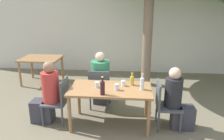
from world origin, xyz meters
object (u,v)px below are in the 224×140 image
drinking_glass_1 (97,85)px  drinking_glass_2 (123,83)px  patio_chair_1 (164,103)px  patio_chair_2 (100,87)px  dining_table_back (41,61)px  person_seated_2 (101,81)px  person_seated_1 (178,102)px  oil_cruet_2 (132,80)px  person_seated_0 (47,96)px  drinking_glass_0 (117,87)px  wine_bottle_0 (102,88)px  water_bottle_1 (142,83)px  patio_chair_0 (59,98)px  dining_table_front (110,92)px

drinking_glass_1 → drinking_glass_2: drinking_glass_1 is taller
patio_chair_1 → patio_chair_2: (-1.27, 0.63, 0.00)m
dining_table_back → drinking_glass_2: (2.39, -1.94, 0.15)m
dining_table_back → person_seated_2: size_ratio=0.88×
person_seated_1 → oil_cruet_2: person_seated_1 is taller
person_seated_0 → drinking_glass_0: size_ratio=10.91×
person_seated_0 → wine_bottle_0: bearing=74.8°
patio_chair_2 → water_bottle_1: (0.86, -0.65, 0.36)m
patio_chair_1 → drinking_glass_1: (-1.22, 0.01, 0.30)m
water_bottle_1 → drinking_glass_1: size_ratio=2.79×
water_bottle_1 → wine_bottle_0: bearing=-157.1°
wine_bottle_0 → drinking_glass_1: size_ratio=2.91×
person_seated_0 → water_bottle_1: size_ratio=3.99×
patio_chair_2 → drinking_glass_2: patio_chair_2 is taller
person_seated_1 → wine_bottle_0: bearing=102.8°
patio_chair_0 → person_seated_1: size_ratio=0.76×
water_bottle_1 → oil_cruet_2: size_ratio=1.26×
patio_chair_1 → drinking_glass_0: patio_chair_1 is taller
patio_chair_1 → drinking_glass_0: size_ratio=7.94×
water_bottle_1 → oil_cruet_2: water_bottle_1 is taller
wine_bottle_0 → drinking_glass_1: 0.34m
person_seated_0 → drinking_glass_0: person_seated_0 is taller
drinking_glass_2 → water_bottle_1: bearing=-24.0°
dining_table_front → wine_bottle_0: size_ratio=4.68×
person_seated_1 → drinking_glass_1: size_ratio=10.64×
oil_cruet_2 → drinking_glass_0: (-0.26, -0.27, -0.04)m
dining_table_back → wine_bottle_0: wine_bottle_0 is taller
patio_chair_0 → wine_bottle_0: bearing=71.0°
drinking_glass_0 → drinking_glass_2: bearing=64.3°
patio_chair_2 → person_seated_2: (-0.00, 0.22, 0.07)m
person_seated_2 → drinking_glass_1: bearing=93.4°
person_seated_2 → drinking_glass_2: (0.52, -0.72, 0.23)m
drinking_glass_0 → drinking_glass_1: size_ratio=1.02×
oil_cruet_2 → drinking_glass_1: oil_cruet_2 is taller
person_seated_1 → drinking_glass_1: person_seated_1 is taller
wine_bottle_0 → water_bottle_1: size_ratio=1.04×
dining_table_front → drinking_glass_1: bearing=178.4°
dining_table_front → patio_chair_2: size_ratio=1.68×
drinking_glass_2 → drinking_glass_1: bearing=-164.9°
dining_table_front → patio_chair_1: bearing=0.0°
oil_cruet_2 → drinking_glass_2: 0.17m
dining_table_front → patio_chair_0: patio_chair_0 is taller
dining_table_back → oil_cruet_2: size_ratio=4.45×
drinking_glass_0 → drinking_glass_1: bearing=166.9°
wine_bottle_0 → drinking_glass_0: size_ratio=2.85×
patio_chair_0 → oil_cruet_2: (1.36, 0.19, 0.34)m
dining_table_back → wine_bottle_0: (2.06, -2.37, 0.22)m
dining_table_front → dining_table_back: size_ratio=1.38×
dining_table_back → water_bottle_1: (2.73, -2.09, 0.22)m
patio_chair_1 → wine_bottle_0: 1.18m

